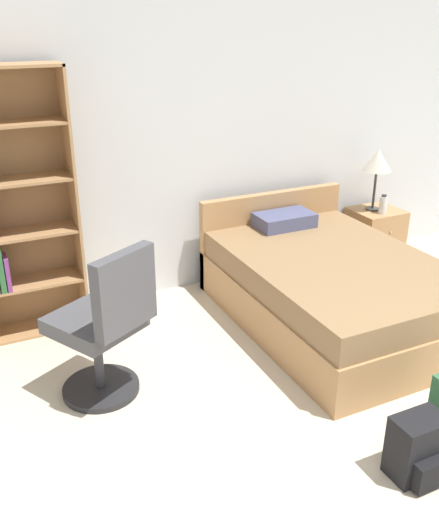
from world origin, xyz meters
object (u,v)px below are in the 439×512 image
nightstand (374,236)px  water_bottle (383,205)px  office_chair (106,327)px  backpack_black (418,449)px  bed (329,286)px  table_lamp (378,162)px

nightstand → water_bottle: 0.37m
office_chair → backpack_black: bearing=-46.9°
bed → backpack_black: size_ratio=5.70×
nightstand → water_bottle: water_bottle is taller
nightstand → water_bottle: bearing=-104.8°
water_bottle → nightstand: bearing=75.2°
office_chair → backpack_black: (1.27, -1.36, -0.34)m
office_chair → water_bottle: 3.05m
office_chair → nightstand: bearing=19.1°
table_lamp → backpack_black: table_lamp is taller
bed → office_chair: bearing=-172.5°
office_chair → nightstand: (2.93, 1.02, -0.24)m
bed → table_lamp: bearing=37.1°
office_chair → table_lamp: bearing=19.8°
table_lamp → water_bottle: (0.01, -0.12, -0.38)m
bed → water_bottle: bearing=32.2°
bed → backpack_black: (-0.56, -1.60, -0.12)m
office_chair → nightstand: size_ratio=1.97×
table_lamp → backpack_black: 3.01m
table_lamp → backpack_black: (-1.62, -2.40, -0.83)m
table_lamp → backpack_black: bearing=-124.0°
nightstand → backpack_black: size_ratio=1.50×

